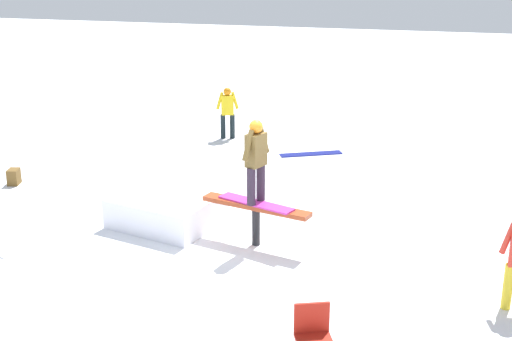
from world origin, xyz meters
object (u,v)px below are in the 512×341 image
object	(u,v)px
rail_feature	(256,211)
main_rider_on_rail	(256,162)
backpack_on_snow	(14,177)
loose_snowboard_navy	(311,154)
bystander_yellow	(227,110)

from	to	relation	value
rail_feature	main_rider_on_rail	bearing A→B (deg)	0.00
rail_feature	backpack_on_snow	distance (m)	6.09
main_rider_on_rail	backpack_on_snow	bearing A→B (deg)	-175.91
loose_snowboard_navy	backpack_on_snow	size ratio (longest dim) A/B	4.51
loose_snowboard_navy	rail_feature	bearing A→B (deg)	64.37
rail_feature	backpack_on_snow	xyz separation A→B (m)	(-5.81, 1.77, -0.46)
main_rider_on_rail	backpack_on_snow	xyz separation A→B (m)	(-5.81, 1.77, -1.33)
rail_feature	main_rider_on_rail	size ratio (longest dim) A/B	1.36
bystander_yellow	loose_snowboard_navy	xyz separation A→B (m)	(2.38, -0.90, -0.75)
main_rider_on_rail	loose_snowboard_navy	world-z (taller)	main_rider_on_rail
backpack_on_snow	loose_snowboard_navy	bearing A→B (deg)	-70.13
backpack_on_snow	main_rider_on_rail	bearing A→B (deg)	-119.69
rail_feature	loose_snowboard_navy	xyz separation A→B (m)	(0.01, 5.49, -0.62)
backpack_on_snow	rail_feature	bearing A→B (deg)	-119.69
rail_feature	loose_snowboard_navy	bearing A→B (deg)	105.10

